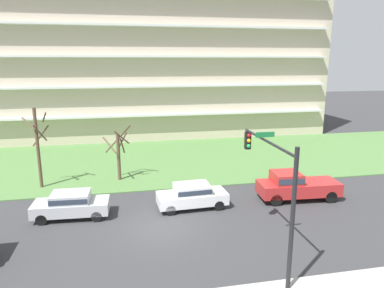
{
  "coord_description": "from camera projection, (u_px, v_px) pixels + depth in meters",
  "views": [
    {
      "loc": [
        -1.91,
        -18.35,
        9.21
      ],
      "look_at": [
        2.97,
        6.0,
        3.36
      ],
      "focal_mm": 33.29,
      "sensor_mm": 36.0,
      "label": 1
    }
  ],
  "objects": [
    {
      "name": "tree_far_left",
      "position": [
        38.0,
        145.0,
        25.63
      ],
      "size": [
        1.75,
        1.74,
        5.99
      ],
      "color": "brown",
      "rests_on": "ground"
    },
    {
      "name": "pickup_red_center_left",
      "position": [
        295.0,
        185.0,
        23.94
      ],
      "size": [
        5.51,
        2.31,
        1.95
      ],
      "rotation": [
        0.0,
        0.0,
        3.08
      ],
      "color": "#B22828",
      "rests_on": "ground"
    },
    {
      "name": "sedan_white_center_right",
      "position": [
        192.0,
        195.0,
        22.61
      ],
      "size": [
        4.48,
        2.0,
        1.57
      ],
      "rotation": [
        0.0,
        0.0,
        3.19
      ],
      "color": "white",
      "rests_on": "ground"
    },
    {
      "name": "apartment_building",
      "position": [
        134.0,
        57.0,
        44.92
      ],
      "size": [
        46.39,
        13.83,
        19.3
      ],
      "color": "beige",
      "rests_on": "ground"
    },
    {
      "name": "sedan_silver_near_left",
      "position": [
        71.0,
        204.0,
        21.2
      ],
      "size": [
        4.49,
        2.03,
        1.57
      ],
      "rotation": [
        0.0,
        0.0,
        3.09
      ],
      "color": "#B7BABF",
      "rests_on": "ground"
    },
    {
      "name": "tree_left",
      "position": [
        119.0,
        152.0,
        27.51
      ],
      "size": [
        2.17,
        2.16,
        4.43
      ],
      "color": "brown",
      "rests_on": "ground"
    },
    {
      "name": "grass_lawn_strip",
      "position": [
        144.0,
        161.0,
        33.34
      ],
      "size": [
        80.0,
        16.0,
        0.08
      ],
      "primitive_type": "cube",
      "color": "#547F42",
      "rests_on": "ground"
    },
    {
      "name": "traffic_signal_mast",
      "position": [
        273.0,
        179.0,
        15.42
      ],
      "size": [
        0.9,
        5.61,
        6.09
      ],
      "color": "black",
      "rests_on": "ground"
    },
    {
      "name": "ground",
      "position": [
        161.0,
        228.0,
        19.99
      ],
      "size": [
        160.0,
        160.0,
        0.0
      ],
      "primitive_type": "plane",
      "color": "#38383A"
    }
  ]
}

